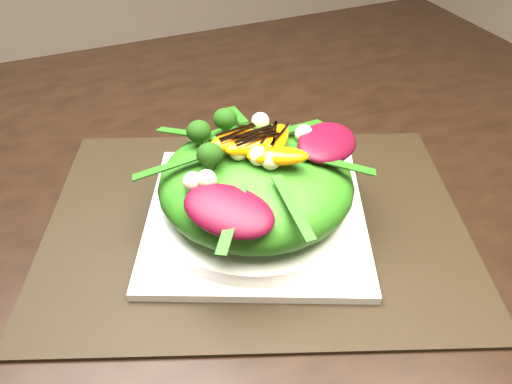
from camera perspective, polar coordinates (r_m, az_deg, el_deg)
name	(u,v)px	position (r m, az deg, el deg)	size (l,w,h in m)	color
dining_table	(111,205)	(0.71, -15.02, -1.31)	(1.60, 0.90, 0.75)	black
placemat	(256,221)	(0.63, 0.00, -3.09)	(0.48, 0.36, 0.00)	black
plate_base	(256,217)	(0.62, 0.00, -2.63)	(0.25, 0.25, 0.01)	silver
salad_bowl	(256,208)	(0.61, 0.00, -1.71)	(0.23, 0.23, 0.02)	white
lettuce_mound	(256,183)	(0.59, 0.00, 0.98)	(0.21, 0.21, 0.08)	#2C6D14
radicchio_leaf	(328,142)	(0.60, 7.54, 5.20)	(0.09, 0.06, 0.02)	#430716
orange_segment	(232,147)	(0.57, -2.55, 4.80)	(0.06, 0.03, 0.02)	orange
broccoli_floret	(183,146)	(0.57, -7.66, 4.87)	(0.04, 0.04, 0.04)	black
macadamia_nut	(306,164)	(0.55, 5.26, 2.92)	(0.02, 0.02, 0.02)	#FFE3B3
balsamic_drizzle	(232,139)	(0.56, -2.58, 5.57)	(0.04, 0.00, 0.00)	black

